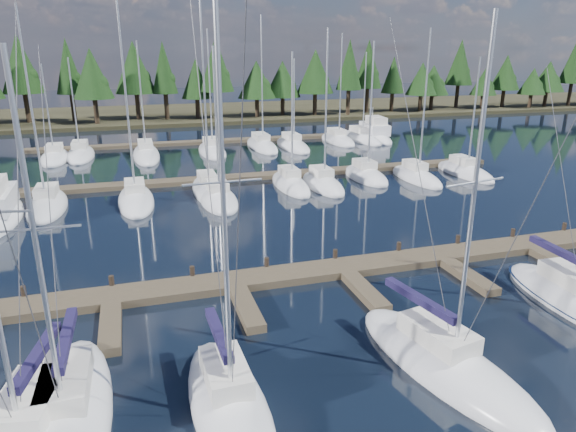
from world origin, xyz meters
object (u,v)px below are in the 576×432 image
object	(u,v)px
front_sailboat_3	(444,363)
front_sailboat_4	(572,300)
front_sailboat_0	(68,417)
motor_yacht_right	(374,135)
main_dock	(346,273)
front_sailboat_2	(229,405)

from	to	relation	value
front_sailboat_3	front_sailboat_4	distance (m)	9.19
front_sailboat_0	front_sailboat_3	xyz separation A→B (m)	(13.38, -0.92, 0.00)
motor_yacht_right	front_sailboat_0	bearing A→B (deg)	-125.73
main_dock	motor_yacht_right	xyz separation A→B (m)	(20.73, 39.19, 0.34)
main_dock	front_sailboat_2	size ratio (longest dim) A/B	2.99
front_sailboat_0	front_sailboat_2	size ratio (longest dim) A/B	0.86
front_sailboat_4	motor_yacht_right	distance (m)	46.81
front_sailboat_2	front_sailboat_4	size ratio (longest dim) A/B	1.26
front_sailboat_0	front_sailboat_2	world-z (taller)	front_sailboat_2
front_sailboat_3	front_sailboat_4	size ratio (longest dim) A/B	1.17
front_sailboat_2	motor_yacht_right	bearing A→B (deg)	59.10
motor_yacht_right	front_sailboat_4	bearing A→B (deg)	-104.53
front_sailboat_3	front_sailboat_2	bearing A→B (deg)	-179.68
front_sailboat_0	motor_yacht_right	bearing A→B (deg)	54.27
front_sailboat_3	front_sailboat_4	bearing A→B (deg)	17.35
front_sailboat_0	front_sailboat_2	xyz separation A→B (m)	(5.11, -0.96, 0.03)
main_dock	front_sailboat_2	distance (m)	12.01
front_sailboat_2	front_sailboat_3	size ratio (longest dim) A/B	1.08
front_sailboat_0	motor_yacht_right	world-z (taller)	front_sailboat_0
front_sailboat_0	front_sailboat_4	bearing A→B (deg)	4.71
front_sailboat_0	front_sailboat_4	size ratio (longest dim) A/B	1.08
front_sailboat_2	front_sailboat_0	bearing A→B (deg)	169.34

